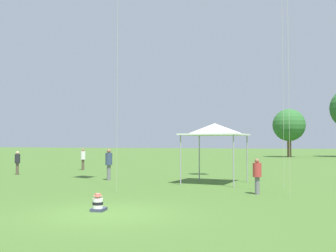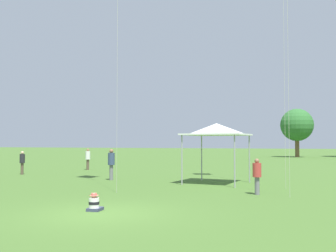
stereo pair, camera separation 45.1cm
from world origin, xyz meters
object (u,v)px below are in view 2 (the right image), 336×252
(seated_toddler, at_px, (94,204))
(distant_tree_0, at_px, (297,125))
(person_standing_5, at_px, (111,162))
(person_standing_6, at_px, (257,173))
(canopy_tent, at_px, (216,130))
(person_standing_1, at_px, (22,161))
(person_standing_3, at_px, (88,157))

(seated_toddler, bearing_deg, distant_tree_0, 78.63)
(seated_toddler, relative_size, distant_tree_0, 0.08)
(person_standing_5, height_order, person_standing_6, person_standing_5)
(canopy_tent, bearing_deg, person_standing_5, -176.91)
(seated_toddler, bearing_deg, person_standing_6, 46.44)
(seated_toddler, xyz_separation_m, person_standing_5, (-4.80, 9.47, 0.86))
(person_standing_1, relative_size, person_standing_5, 0.88)
(person_standing_1, bearing_deg, person_standing_6, -3.61)
(canopy_tent, xyz_separation_m, distant_tree_0, (1.62, 43.32, 2.06))
(person_standing_6, relative_size, distant_tree_0, 0.20)
(canopy_tent, bearing_deg, person_standing_6, -54.25)
(person_standing_6, xyz_separation_m, distant_tree_0, (-1.13, 47.15, 4.09))
(person_standing_5, xyz_separation_m, distant_tree_0, (7.96, 43.67, 3.90))
(person_standing_3, distance_m, distant_tree_0, 39.42)
(person_standing_6, bearing_deg, person_standing_1, 155.75)
(person_standing_6, height_order, canopy_tent, canopy_tent)
(person_standing_6, xyz_separation_m, canopy_tent, (-2.75, 3.82, 2.03))
(person_standing_5, height_order, canopy_tent, canopy_tent)
(person_standing_5, bearing_deg, seated_toddler, -124.33)
(seated_toddler, xyz_separation_m, distant_tree_0, (3.15, 53.13, 4.76))
(seated_toddler, relative_size, person_standing_3, 0.34)
(person_standing_6, height_order, distant_tree_0, distant_tree_0)
(seated_toddler, height_order, person_standing_1, person_standing_1)
(person_standing_3, distance_m, person_standing_5, 9.49)
(distant_tree_0, bearing_deg, person_standing_6, -88.63)
(person_standing_6, bearing_deg, canopy_tent, 117.46)
(person_standing_6, distance_m, canopy_tent, 5.13)
(person_standing_1, height_order, canopy_tent, canopy_tent)
(person_standing_1, xyz_separation_m, distant_tree_0, (15.88, 42.28, 4.03))
(seated_toddler, relative_size, person_standing_1, 0.36)
(person_standing_1, distance_m, canopy_tent, 14.43)
(seated_toddler, bearing_deg, person_standing_5, 108.93)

